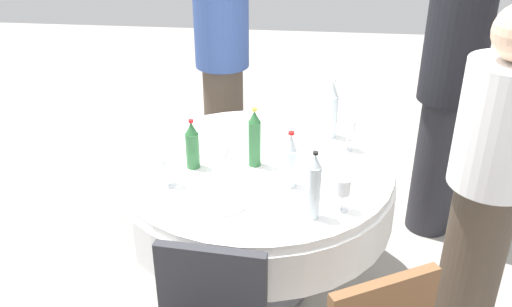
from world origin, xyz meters
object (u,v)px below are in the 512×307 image
object	(u,v)px
bottle_clear_east	(314,187)
bottle_clear_inner	(290,161)
wine_glass_inner	(309,148)
bottle_clear_rear	(331,110)
wine_glass_left	(168,166)
bottle_green_outer	(255,139)
bottle_green_far	(192,146)
wine_glass_south	(343,188)
person_far	(223,71)
person_east	(447,99)
wine_glass_outer	(348,129)
plate_near	(291,124)
dining_table	(256,191)
person_rear	(488,192)
plate_west	(220,200)

from	to	relation	value
bottle_clear_east	bottle_clear_inner	distance (m)	0.26
wine_glass_inner	bottle_clear_rear	bearing A→B (deg)	-16.21
bottle_clear_inner	wine_glass_left	world-z (taller)	bottle_clear_inner
bottle_green_outer	wine_glass_left	world-z (taller)	bottle_green_outer
bottle_green_far	wine_glass_inner	size ratio (longest dim) A/B	1.63
wine_glass_south	wine_glass_inner	bearing A→B (deg)	22.58
bottle_green_outer	wine_glass_left	size ratio (longest dim) A/B	2.08
person_far	person_east	bearing A→B (deg)	-33.24
wine_glass_outer	wine_glass_south	size ratio (longest dim) A/B	1.08
bottle_green_outer	plate_near	world-z (taller)	bottle_green_outer
bottle_clear_rear	wine_glass_south	size ratio (longest dim) A/B	2.12
dining_table	person_rear	world-z (taller)	person_rear
bottle_clear_east	wine_glass_left	xyz separation A→B (m)	(0.18, 0.64, -0.04)
plate_west	person_rear	bearing A→B (deg)	-89.04
bottle_green_outer	person_east	world-z (taller)	person_east
bottle_green_far	dining_table	bearing A→B (deg)	-80.15
wine_glass_left	person_east	bearing A→B (deg)	-57.12
bottle_green_far	plate_near	size ratio (longest dim) A/B	0.96
dining_table	bottle_clear_rear	world-z (taller)	bottle_clear_rear
bottle_clear_east	person_rear	world-z (taller)	person_rear
bottle_clear_rear	person_far	distance (m)	0.96
bottle_green_outer	wine_glass_outer	xyz separation A→B (m)	(0.20, -0.45, -0.02)
dining_table	wine_glass_south	distance (m)	0.59
wine_glass_south	bottle_clear_inner	bearing A→B (deg)	52.05
dining_table	plate_west	bearing A→B (deg)	160.96
wine_glass_south	plate_near	xyz separation A→B (m)	(0.81, 0.25, -0.10)
bottle_green_outer	person_rear	bearing A→B (deg)	-108.24
person_far	bottle_clear_inner	bearing A→B (deg)	-85.12
bottle_clear_rear	bottle_clear_inner	size ratio (longest dim) A/B	1.19
plate_west	bottle_green_far	bearing A→B (deg)	31.42
person_far	bottle_clear_east	bearing A→B (deg)	-84.83
wine_glass_inner	plate_west	size ratio (longest dim) A/B	0.61
plate_west	bottle_green_outer	bearing A→B (deg)	-17.87
wine_glass_outer	bottle_clear_east	bearing A→B (deg)	165.30
bottle_clear_east	dining_table	bearing A→B (deg)	33.77
bottle_green_outer	wine_glass_left	xyz separation A→B (m)	(-0.24, 0.36, -0.04)
plate_near	wine_glass_inner	bearing A→B (deg)	-167.45
bottle_green_far	wine_glass_left	size ratio (longest dim) A/B	1.74
bottle_green_far	bottle_clear_rear	xyz separation A→B (m)	(0.40, -0.65, 0.04)
bottle_clear_rear	person_rear	xyz separation A→B (m)	(-0.68, -0.63, -0.04)
bottle_green_outer	wine_glass_inner	bearing A→B (deg)	-91.52
plate_west	person_far	size ratio (longest dim) A/B	0.15
person_far	person_rear	size ratio (longest dim) A/B	0.99
bottle_clear_inner	bottle_green_outer	distance (m)	0.25
bottle_clear_rear	wine_glass_south	xyz separation A→B (m)	(-0.70, -0.04, -0.04)
bottle_clear_inner	bottle_green_outer	world-z (taller)	bottle_green_outer
bottle_clear_east	plate_near	world-z (taller)	bottle_clear_east
dining_table	bottle_clear_rear	bearing A→B (deg)	-45.18
plate_west	person_rear	size ratio (longest dim) A/B	0.15
bottle_clear_inner	wine_glass_left	distance (m)	0.54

